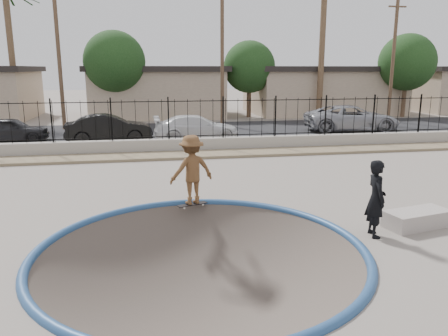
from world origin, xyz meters
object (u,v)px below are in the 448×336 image
car_d (352,118)px  videographer (376,199)px  car_a (11,129)px  car_b (109,128)px  concrete_ledge (417,219)px  car_c (196,128)px  skater (192,173)px  skateboard (192,204)px

car_d → videographer: bearing=161.2°
car_a → car_b: size_ratio=0.86×
videographer → car_d: size_ratio=0.32×
concrete_ledge → car_c: bearing=105.0°
concrete_ledge → skater: bearing=153.9°
skateboard → videographer: videographer is taller
skater → skateboard: skater is taller
skateboard → videographer: size_ratio=0.49×
concrete_ledge → car_a: car_a is taller
videographer → car_c: bearing=17.0°
skater → car_c: size_ratio=0.43×
skateboard → concrete_ledge: concrete_ledge is taller
skater → car_d: 17.02m
car_a → car_c: size_ratio=0.83×
car_c → car_d: bearing=-80.9°
skateboard → car_a: (-8.04, 12.42, 0.60)m
videographer → car_d: videographer is taller
concrete_ledge → car_d: size_ratio=0.29×
car_d → skater: bearing=145.1°
concrete_ledge → car_d: car_d is taller
skateboard → car_b: car_b is taller
skateboard → car_b: 11.75m
concrete_ledge → car_a: bearing=131.4°
videographer → concrete_ledge: 1.54m
concrete_ledge → car_a: (-13.21, 14.96, 0.47)m
skateboard → car_b: size_ratio=0.20×
car_b → car_c: 4.49m
skateboard → car_c: 11.44m
skateboard → car_c: (1.47, 11.33, 0.62)m
skateboard → car_b: (-3.03, 11.33, 0.69)m
videographer → car_c: videographer is taller
skateboard → car_b: bearing=84.0°
concrete_ledge → car_b: car_b is taller
car_b → car_c: size_ratio=0.97×
concrete_ledge → car_c: 14.36m
car_c → car_d: (9.61, 1.60, 0.13)m
car_b → car_d: (14.10, 1.60, 0.06)m
skateboard → videographer: 4.88m
videographer → car_c: size_ratio=0.40×
car_b → car_c: car_b is taller
concrete_ledge → car_c: size_ratio=0.36×
skateboard → car_a: car_a is taller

